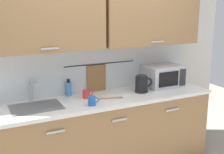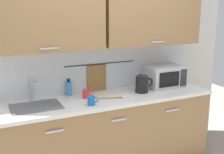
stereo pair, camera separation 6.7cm
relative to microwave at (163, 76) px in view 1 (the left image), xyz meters
The scene contains 9 objects.
counter_unit 1.04m from the microwave, behind, with size 2.53×0.64×0.90m.
back_wall_assembly 0.98m from the microwave, behind, with size 3.70×0.41×2.50m.
sink_faucet 1.63m from the microwave, behind, with size 0.09×0.17×0.22m.
microwave is the anchor object (origin of this frame).
electric_kettle 0.40m from the microwave, 163.93° to the right, with size 0.23×0.16×0.21m.
dish_soap_bottle 1.22m from the microwave, behind, with size 0.06×0.06×0.20m.
mug_near_sink 1.06m from the microwave, behind, with size 0.12×0.08×0.09m.
mug_by_kettle 1.14m from the microwave, 165.36° to the right, with size 0.12×0.08×0.09m.
wooden_spoon 0.82m from the microwave, 166.88° to the right, with size 0.27×0.09×0.01m.
Camera 1 is at (-1.34, -2.56, 1.91)m, focal length 46.90 mm.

